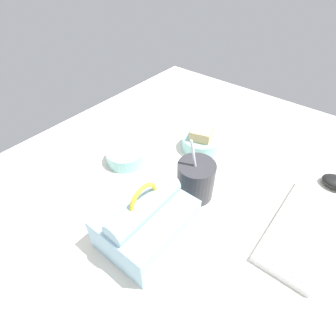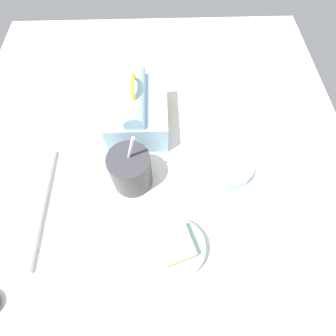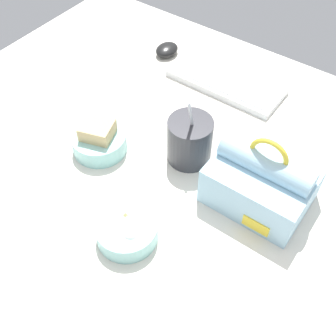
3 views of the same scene
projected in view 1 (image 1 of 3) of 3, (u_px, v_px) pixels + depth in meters
The scene contains 7 objects.
desk_surface at pixel (177, 187), 77.47cm from camera, with size 140.00×110.00×2.00cm.
keyboard at pixel (303, 228), 64.68cm from camera, with size 31.33×12.98×2.10cm.
lunch_bag at pixel (146, 221), 60.35cm from camera, with size 20.49×16.73×17.58cm.
soup_cup at pixel (196, 179), 70.54cm from camera, with size 10.20×10.20×18.26cm.
bento_bowl_sandwich at pixel (201, 141), 87.61cm from camera, with size 12.75×12.75×7.96cm.
bento_bowl_snacks at pixel (126, 155), 83.17cm from camera, with size 12.29×12.29×5.43cm.
computer_mouse at pixel (335, 182), 75.62cm from camera, with size 5.93×7.53×3.02cm.
Camera 1 is at (42.86, 31.16, 57.87)cm, focal length 28.00 mm.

